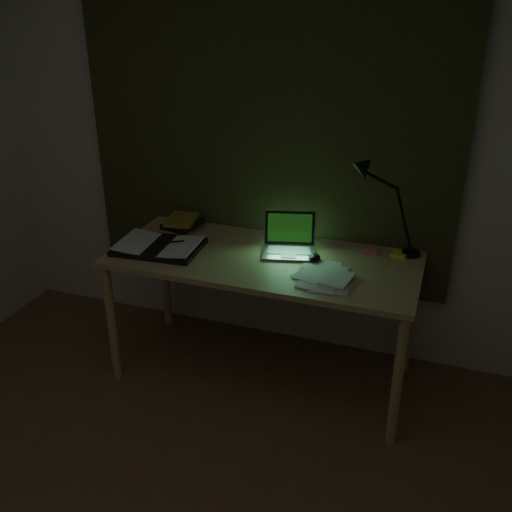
{
  "coord_description": "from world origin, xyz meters",
  "views": [
    {
      "loc": [
        1.02,
        -1.09,
        2.07
      ],
      "look_at": [
        0.13,
        1.44,
        0.82
      ],
      "focal_mm": 40.0,
      "sensor_mm": 36.0,
      "label": 1
    }
  ],
  "objects": [
    {
      "name": "open_textbook",
      "position": [
        -0.45,
        1.46,
        0.78
      ],
      "size": [
        0.49,
        0.36,
        0.04
      ],
      "primitive_type": null,
      "rotation": [
        0.0,
        0.0,
        0.08
      ],
      "color": "white",
      "rests_on": "desk"
    },
    {
      "name": "desk_lamp",
      "position": [
        0.88,
        1.85,
        1.03
      ],
      "size": [
        0.41,
        0.35,
        0.54
      ],
      "primitive_type": null,
      "rotation": [
        0.0,
        0.0,
        0.2
      ],
      "color": "black",
      "rests_on": "desk"
    },
    {
      "name": "sticky_yellow",
      "position": [
        0.83,
        1.82,
        0.77
      ],
      "size": [
        0.1,
        0.1,
        0.02
      ],
      "primitive_type": "cube",
      "rotation": [
        0.0,
        0.0,
        -0.26
      ],
      "color": "yellow",
      "rests_on": "desk"
    },
    {
      "name": "laptop",
      "position": [
        0.25,
        1.64,
        0.86
      ],
      "size": [
        0.36,
        0.38,
        0.21
      ],
      "primitive_type": null,
      "rotation": [
        0.0,
        0.0,
        0.25
      ],
      "color": "#B1B1B5",
      "rests_on": "desk"
    },
    {
      "name": "sticky_pink",
      "position": [
        0.67,
        1.81,
        0.77
      ],
      "size": [
        0.08,
        0.08,
        0.02
      ],
      "primitive_type": "cube",
      "rotation": [
        0.0,
        0.0,
        0.09
      ],
      "color": "#FF637D",
      "rests_on": "desk"
    },
    {
      "name": "book_stack",
      "position": [
        -0.46,
        1.76,
        0.8
      ],
      "size": [
        0.18,
        0.22,
        0.09
      ],
      "primitive_type": null,
      "rotation": [
        0.0,
        0.0,
        -0.01
      ],
      "color": "white",
      "rests_on": "desk"
    },
    {
      "name": "curtain",
      "position": [
        0.0,
        1.96,
        1.45
      ],
      "size": [
        2.2,
        0.06,
        2.0
      ],
      "primitive_type": "cube",
      "color": "#303319",
      "rests_on": "wall_back"
    },
    {
      "name": "loose_papers",
      "position": [
        0.52,
        1.43,
        0.77
      ],
      "size": [
        0.39,
        0.4,
        0.02
      ],
      "primitive_type": null,
      "rotation": [
        0.0,
        0.0,
        -0.3
      ],
      "color": "white",
      "rests_on": "desk"
    },
    {
      "name": "mouse",
      "position": [
        0.4,
        1.6,
        0.78
      ],
      "size": [
        0.06,
        0.1,
        0.04
      ],
      "primitive_type": "ellipsoid",
      "rotation": [
        0.0,
        0.0,
        -0.0
      ],
      "color": "black",
      "rests_on": "desk"
    },
    {
      "name": "wall_back",
      "position": [
        0.0,
        2.0,
        1.25
      ],
      "size": [
        3.5,
        0.0,
        2.5
      ],
      "primitive_type": "cube",
      "color": "silver",
      "rests_on": "ground"
    },
    {
      "name": "desk",
      "position": [
        0.13,
        1.56,
        0.38
      ],
      "size": [
        1.67,
        0.73,
        0.76
      ],
      "primitive_type": null,
      "color": "tan",
      "rests_on": "floor"
    }
  ]
}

